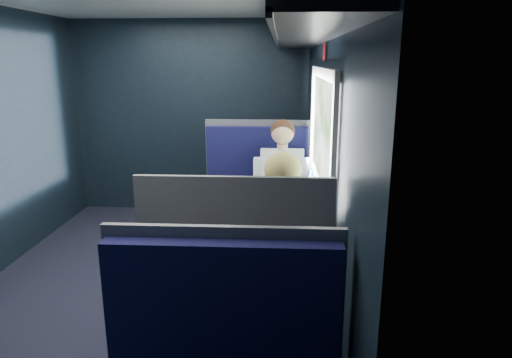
# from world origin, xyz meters

# --- Properties ---
(ground) EXTENTS (2.80, 4.20, 0.01)m
(ground) POSITION_xyz_m (0.00, 0.00, -0.01)
(ground) COLOR black
(room_shell) EXTENTS (3.00, 4.40, 2.40)m
(room_shell) POSITION_xyz_m (0.02, 0.00, 1.48)
(room_shell) COLOR black
(room_shell) RESTS_ON ground
(table) EXTENTS (0.62, 1.00, 0.74)m
(table) POSITION_xyz_m (1.03, 0.00, 0.66)
(table) COLOR #54565E
(table) RESTS_ON ground
(seat_bay_near) EXTENTS (1.05, 0.62, 1.26)m
(seat_bay_near) POSITION_xyz_m (0.84, 0.87, 0.42)
(seat_bay_near) COLOR #0B0B34
(seat_bay_near) RESTS_ON ground
(seat_bay_far) EXTENTS (1.04, 0.62, 1.26)m
(seat_bay_far) POSITION_xyz_m (0.85, -0.87, 0.41)
(seat_bay_far) COLOR #0B0B34
(seat_bay_far) RESTS_ON ground
(seat_row_front) EXTENTS (1.04, 0.51, 1.16)m
(seat_row_front) POSITION_xyz_m (0.85, 1.80, 0.41)
(seat_row_front) COLOR #0B0B34
(seat_row_front) RESTS_ON ground
(man) EXTENTS (0.53, 0.56, 1.32)m
(man) POSITION_xyz_m (1.10, 0.70, 0.72)
(man) COLOR black
(man) RESTS_ON ground
(woman) EXTENTS (0.53, 0.56, 1.32)m
(woman) POSITION_xyz_m (1.10, -0.71, 0.73)
(woman) COLOR black
(woman) RESTS_ON ground
(papers) EXTENTS (0.67, 0.81, 0.01)m
(papers) POSITION_xyz_m (0.93, -0.01, 0.74)
(papers) COLOR white
(papers) RESTS_ON table
(laptop) EXTENTS (0.23, 0.30, 0.22)m
(laptop) POSITION_xyz_m (1.36, 0.16, 0.80)
(laptop) COLOR silver
(laptop) RESTS_ON table
(bottle_small) EXTENTS (0.07, 0.07, 0.24)m
(bottle_small) POSITION_xyz_m (1.33, 0.20, 0.84)
(bottle_small) COLOR silver
(bottle_small) RESTS_ON table
(cup) EXTENTS (0.08, 0.08, 0.10)m
(cup) POSITION_xyz_m (1.29, 0.44, 0.79)
(cup) COLOR white
(cup) RESTS_ON table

